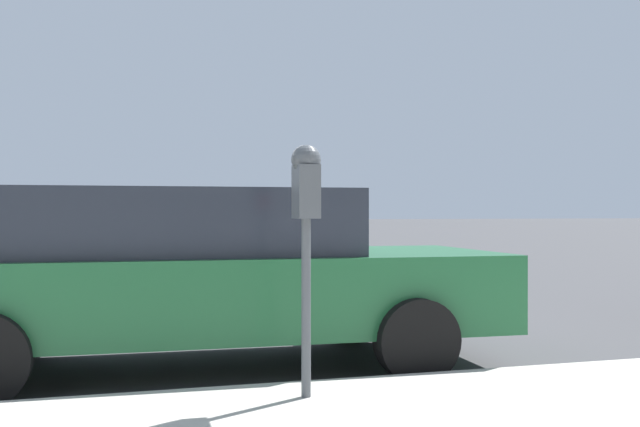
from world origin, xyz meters
The scene contains 3 objects.
ground_plane centered at (0.00, 0.00, 0.00)m, with size 220.00×220.00×0.00m, color #424244.
parking_meter centered at (-2.64, -0.53, 1.34)m, with size 0.21×0.19×1.60m.
car_green centered at (-1.01, -0.04, 0.78)m, with size 2.18×5.00×1.48m.
Camera 1 is at (-7.20, 0.72, 1.30)m, focal length 42.00 mm.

